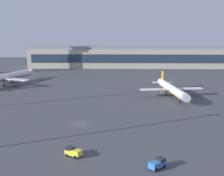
{
  "coord_description": "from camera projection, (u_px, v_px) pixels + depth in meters",
  "views": [
    {
      "loc": [
        12.44,
        -93.91,
        31.72
      ],
      "look_at": [
        9.23,
        39.0,
        4.0
      ],
      "focal_mm": 48.18,
      "sensor_mm": 36.0,
      "label": 1
    }
  ],
  "objects": [
    {
      "name": "ground_plane",
      "position": [
        81.0,
        124.0,
        98.67
      ],
      "size": [
        416.0,
        416.0,
        0.0
      ],
      "primitive_type": "plane",
      "color": "#424449"
    },
    {
      "name": "terminal_building",
      "position": [
        134.0,
        57.0,
        232.88
      ],
      "size": [
        161.19,
        22.4,
        16.4
      ],
      "color": "#B2AD99",
      "rests_on": "ground"
    },
    {
      "name": "airplane_terminal_side",
      "position": [
        172.0,
        89.0,
        135.7
      ],
      "size": [
        28.92,
        37.02,
        9.51
      ],
      "rotation": [
        0.0,
        0.0,
        3.29
      ],
      "color": "white",
      "rests_on": "ground"
    },
    {
      "name": "airplane_mid_apron",
      "position": [
        3.0,
        78.0,
        161.43
      ],
      "size": [
        32.34,
        40.95,
        11.09
      ],
      "rotation": [
        0.0,
        0.0,
        -0.41
      ],
      "color": "white",
      "rests_on": "ground"
    },
    {
      "name": "cargo_loader",
      "position": [
        158.0,
        164.0,
        67.73
      ],
      "size": [
        4.36,
        4.26,
        2.25
      ],
      "rotation": [
        0.0,
        0.0,
        5.46
      ],
      "color": "#3372BF",
      "rests_on": "ground"
    },
    {
      "name": "baggage_tractor",
      "position": [
        73.0,
        152.0,
        74.07
      ],
      "size": [
        4.56,
        3.82,
        2.25
      ],
      "rotation": [
        0.0,
        0.0,
        1.03
      ],
      "color": "yellow",
      "rests_on": "ground"
    }
  ]
}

